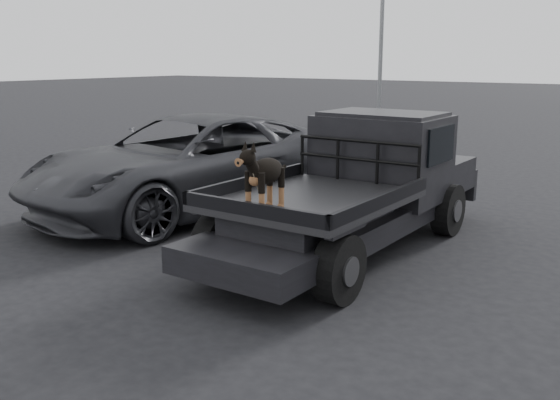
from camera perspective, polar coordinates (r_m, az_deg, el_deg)
The scene contains 6 objects.
ground at distance 7.30m, azimuth 0.55°, elevation -7.58°, with size 120.00×120.00×0.00m, color black.
flatbed_ute at distance 8.42m, azimuth 6.29°, elevation -1.58°, with size 2.00×5.40×0.92m, color black, non-canonical shape.
ute_cab at distance 9.08m, azimuth 9.34°, elevation 5.18°, with size 1.72×1.30×0.88m, color black, non-canonical shape.
headache_rack at distance 8.44m, azimuth 7.07°, elevation 3.54°, with size 1.80×0.08×0.55m, color black, non-canonical shape.
dog at distance 6.78m, azimuth -1.40°, elevation 2.14°, with size 0.32×0.60×0.74m, color black, non-canonical shape.
parked_suv at distance 10.65m, azimuth -8.18°, elevation 3.32°, with size 2.67×5.78×1.61m, color #333438.
Camera 1 is at (3.87, -5.64, 2.56)m, focal length 40.00 mm.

